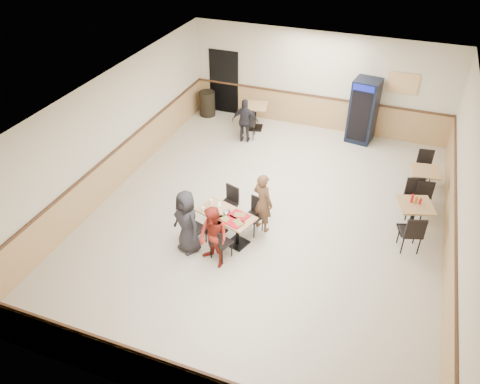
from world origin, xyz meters
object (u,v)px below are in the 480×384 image
at_px(main_table, 226,222).
at_px(lone_diner, 245,121).
at_px(diner_woman_left, 187,222).
at_px(back_table, 255,113).
at_px(side_table_far, 423,179).
at_px(pepsi_cooler, 363,111).
at_px(trash_bin, 207,104).
at_px(side_table_near, 413,214).
at_px(diner_woman_right, 213,237).
at_px(diner_man_opposite, 263,202).

relative_size(main_table, lone_diner, 1.06).
relative_size(main_table, diner_woman_left, 0.95).
relative_size(diner_woman_left, back_table, 1.70).
bearing_deg(side_table_far, pepsi_cooler, 128.61).
distance_m(lone_diner, side_table_far, 5.23).
xyz_separation_m(side_table_far, back_table, (-5.11, 1.98, 0.04)).
bearing_deg(trash_bin, diner_woman_left, -69.72).
xyz_separation_m(diner_woman_left, side_table_near, (4.45, 2.29, -0.23)).
bearing_deg(diner_woman_left, side_table_near, 54.98).
height_order(diner_woman_right, side_table_far, diner_woman_right).
distance_m(diner_woman_left, diner_woman_right, 0.73).
distance_m(main_table, diner_woman_right, 0.88).
height_order(main_table, side_table_near, side_table_near).
height_order(diner_woman_left, side_table_near, diner_woman_left).
relative_size(main_table, diner_man_opposite, 0.97).
distance_m(main_table, diner_man_opposite, 0.92).
bearing_deg(back_table, side_table_near, -35.78).
relative_size(diner_woman_right, side_table_far, 1.83).
bearing_deg(diner_woman_right, main_table, 120.48).
relative_size(main_table, side_table_far, 1.83).
distance_m(main_table, side_table_far, 5.14).
distance_m(lone_diner, pepsi_cooler, 3.47).
distance_m(diner_woman_left, lone_diner, 4.99).
distance_m(diner_man_opposite, side_table_near, 3.37).
bearing_deg(back_table, diner_man_opposite, -69.04).
distance_m(side_table_near, pepsi_cooler, 4.36).
height_order(side_table_near, side_table_far, side_table_near).
distance_m(back_table, pepsi_cooler, 3.26).
bearing_deg(diner_man_opposite, pepsi_cooler, -81.34).
distance_m(diner_woman_right, trash_bin, 7.11).
bearing_deg(diner_woman_right, lone_diner, 129.10).
relative_size(side_table_far, pepsi_cooler, 0.41).
xyz_separation_m(diner_woman_right, back_table, (-1.21, 6.09, -0.18)).
bearing_deg(side_table_far, back_table, 158.79).
relative_size(diner_woman_left, pepsi_cooler, 0.78).
bearing_deg(side_table_far, trash_bin, 161.30).
xyz_separation_m(main_table, lone_diner, (-1.14, 4.35, 0.21)).
xyz_separation_m(main_table, back_table, (-1.14, 5.25, 0.07)).
height_order(main_table, diner_woman_right, diner_woman_right).
bearing_deg(diner_woman_left, side_table_far, 67.96).
xyz_separation_m(side_table_near, side_table_far, (0.15, 1.59, -0.03)).
distance_m(diner_woman_left, back_table, 5.89).
distance_m(diner_man_opposite, trash_bin, 6.13).
xyz_separation_m(diner_woman_right, side_table_far, (3.90, 4.11, -0.22)).
bearing_deg(diner_woman_right, pepsi_cooler, 98.82).
bearing_deg(back_table, side_table_far, -21.21).
distance_m(side_table_far, trash_bin, 7.28).
bearing_deg(diner_woman_right, back_table, 127.22).
xyz_separation_m(side_table_far, trash_bin, (-6.89, 2.33, -0.07)).
height_order(pepsi_cooler, trash_bin, pepsi_cooler).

